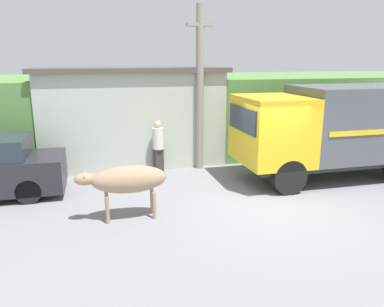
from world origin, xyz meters
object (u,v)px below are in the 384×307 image
cargo_truck (338,127)px  utility_pole (200,87)px  brown_cow (127,180)px  pedestrian_on_hill (158,145)px

cargo_truck → utility_pole: 4.60m
brown_cow → utility_pole: (2.80, 3.72, 1.85)m
pedestrian_on_hill → utility_pole: (1.48, 0.19, 1.85)m
brown_cow → pedestrian_on_hill: 3.77m
brown_cow → utility_pole: size_ratio=0.39×
cargo_truck → pedestrian_on_hill: bearing=160.3°
pedestrian_on_hill → cargo_truck: bearing=138.1°
pedestrian_on_hill → utility_pole: size_ratio=0.32×
cargo_truck → pedestrian_on_hill: cargo_truck is taller
pedestrian_on_hill → utility_pole: bearing=165.5°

